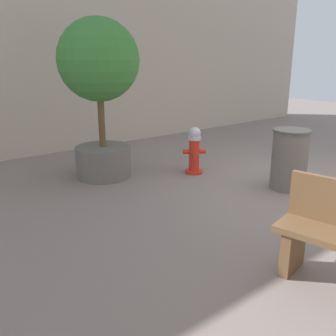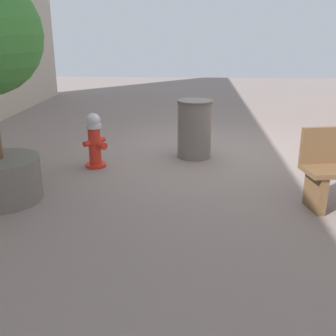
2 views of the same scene
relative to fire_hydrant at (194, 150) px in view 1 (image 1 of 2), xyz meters
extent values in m
plane|color=gray|center=(-1.85, -0.96, -0.42)|extent=(23.40, 23.40, 0.00)
cylinder|color=red|center=(0.01, 0.00, -0.39)|extent=(0.32, 0.32, 0.05)
cylinder|color=red|center=(0.01, 0.00, -0.09)|extent=(0.19, 0.19, 0.56)
cylinder|color=silver|center=(0.01, 0.00, 0.23)|extent=(0.23, 0.23, 0.06)
sphere|color=silver|center=(0.01, 0.00, 0.31)|extent=(0.21, 0.21, 0.21)
cylinder|color=red|center=(-0.07, -0.12, -0.02)|extent=(0.14, 0.15, 0.08)
cylinder|color=red|center=(0.08, 0.11, -0.02)|extent=(0.14, 0.15, 0.08)
cylinder|color=red|center=(-0.12, 0.08, -0.06)|extent=(0.18, 0.17, 0.11)
cube|color=brown|center=(-2.95, 1.40, -0.19)|extent=(0.17, 0.41, 0.45)
cylinder|color=slate|center=(0.85, 1.36, -0.15)|extent=(0.95, 0.95, 0.54)
cylinder|color=brown|center=(0.85, 1.36, 0.64)|extent=(0.11, 0.11, 1.03)
sphere|color=#3D8438|center=(0.85, 1.36, 1.55)|extent=(1.33, 1.33, 1.33)
cylinder|color=slate|center=(-1.52, -0.62, 0.04)|extent=(0.55, 0.55, 0.91)
cylinder|color=#5B5551|center=(-1.52, -0.62, 0.51)|extent=(0.58, 0.58, 0.04)
camera|label=1|loc=(-4.70, 4.34, 1.58)|focal=39.56mm
camera|label=2|loc=(-1.51, 5.89, 1.60)|focal=43.25mm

